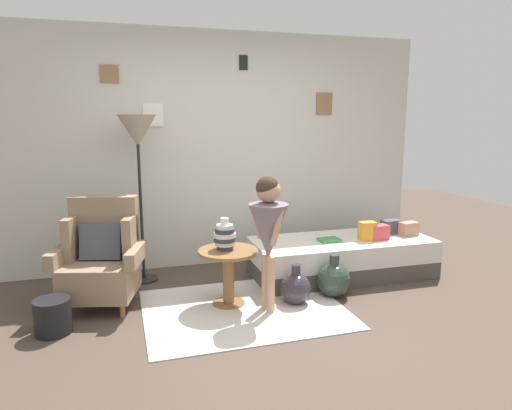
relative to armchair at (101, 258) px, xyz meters
name	(u,v)px	position (x,y,z in m)	size (l,w,h in m)	color
ground_plane	(273,334)	(1.28, -1.01, -0.44)	(12.00, 12.00, 0.00)	#4C3D33
gallery_wall	(218,151)	(1.28, 0.94, 0.86)	(4.80, 0.12, 2.60)	beige
rug	(244,309)	(1.18, -0.49, -0.43)	(1.73, 1.37, 0.01)	silver
armchair	(101,258)	(0.00, 0.00, 0.00)	(0.86, 0.73, 0.97)	olive
daybed	(342,257)	(2.43, 0.08, -0.24)	(1.91, 0.82, 0.40)	#4C4742
pillow_head	(409,229)	(3.20, 0.02, 0.03)	(0.20, 0.12, 0.15)	tan
pillow_mid	(391,227)	(3.05, 0.14, 0.04)	(0.21, 0.12, 0.15)	#474C56
pillow_back	(379,232)	(2.79, -0.04, 0.04)	(0.20, 0.12, 0.16)	#D64C56
pillow_extra	(367,231)	(2.65, -0.04, 0.06)	(0.17, 0.12, 0.20)	orange
side_table	(228,266)	(1.08, -0.34, -0.07)	(0.53, 0.53, 0.51)	olive
vase_striped	(225,236)	(1.06, -0.31, 0.19)	(0.20, 0.20, 0.29)	#2D384C
floor_lamp	(138,138)	(0.39, 0.54, 1.03)	(0.38, 0.38, 1.70)	black
person_child	(268,226)	(1.38, -0.57, 0.33)	(0.34, 0.34, 1.19)	tan
book_on_daybed	(329,240)	(2.25, 0.04, -0.02)	(0.22, 0.16, 0.03)	#418D4D
demijohn_near	(296,288)	(1.67, -0.49, -0.29)	(0.28, 0.28, 0.37)	#332D38
demijohn_far	(334,279)	(2.08, -0.43, -0.27)	(0.32, 0.32, 0.41)	#2D3D33
magazine_basket	(53,316)	(-0.37, -0.49, -0.30)	(0.28, 0.28, 0.28)	black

